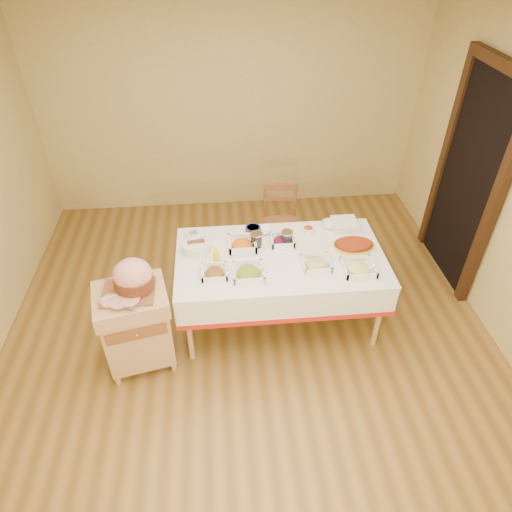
{
  "coord_description": "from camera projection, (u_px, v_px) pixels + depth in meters",
  "views": [
    {
      "loc": [
        -0.21,
        -2.8,
        3.21
      ],
      "look_at": [
        0.08,
        0.2,
        0.85
      ],
      "focal_mm": 32.0,
      "sensor_mm": 36.0,
      "label": 1
    }
  ],
  "objects": [
    {
      "name": "bowl_small_imported",
      "position": [
        330.0,
        225.0,
        4.31
      ],
      "size": [
        0.17,
        0.17,
        0.05
      ],
      "primitive_type": "imported",
      "rotation": [
        0.0,
        0.0,
        0.06
      ],
      "color": "white",
      "rests_on": "dining_table"
    },
    {
      "name": "serving_dish_c",
      "position": [
        316.0,
        264.0,
        3.84
      ],
      "size": [
        0.24,
        0.24,
        0.1
      ],
      "color": "white",
      "rests_on": "dining_table"
    },
    {
      "name": "serving_dish_f",
      "position": [
        282.0,
        241.0,
        4.1
      ],
      "size": [
        0.22,
        0.21,
        0.1
      ],
      "color": "white",
      "rests_on": "dining_table"
    },
    {
      "name": "dining_table",
      "position": [
        280.0,
        270.0,
        4.07
      ],
      "size": [
        1.82,
        1.02,
        0.76
      ],
      "color": "tan",
      "rests_on": "ground"
    },
    {
      "name": "small_bowl_left",
      "position": [
        193.0,
        235.0,
        4.17
      ],
      "size": [
        0.13,
        0.13,
        0.06
      ],
      "color": "white",
      "rests_on": "dining_table"
    },
    {
      "name": "butcher_cart",
      "position": [
        136.0,
        324.0,
        3.75
      ],
      "size": [
        0.65,
        0.58,
        0.8
      ],
      "color": "tan",
      "rests_on": "ground"
    },
    {
      "name": "room_shell",
      "position": [
        248.0,
        226.0,
        3.38
      ],
      "size": [
        5.0,
        5.0,
        5.0
      ],
      "color": "olive",
      "rests_on": "ground"
    },
    {
      "name": "serving_dish_e",
      "position": [
        242.0,
        245.0,
        4.04
      ],
      "size": [
        0.26,
        0.25,
        0.12
      ],
      "color": "white",
      "rests_on": "dining_table"
    },
    {
      "name": "bowl_white_imported",
      "position": [
        265.0,
        230.0,
        4.25
      ],
      "size": [
        0.19,
        0.19,
        0.04
      ],
      "primitive_type": "imported",
      "rotation": [
        0.0,
        0.0,
        0.3
      ],
      "color": "white",
      "rests_on": "dining_table"
    },
    {
      "name": "bread_basket",
      "position": [
        196.0,
        247.0,
        4.0
      ],
      "size": [
        0.25,
        0.25,
        0.11
      ],
      "color": "white",
      "rests_on": "dining_table"
    },
    {
      "name": "serving_dish_a",
      "position": [
        215.0,
        273.0,
        3.75
      ],
      "size": [
        0.22,
        0.21,
        0.09
      ],
      "color": "white",
      "rests_on": "dining_table"
    },
    {
      "name": "brass_platter",
      "position": [
        354.0,
        245.0,
        4.06
      ],
      "size": [
        0.36,
        0.26,
        0.05
      ],
      "color": "gold",
      "rests_on": "dining_table"
    },
    {
      "name": "serving_dish_d",
      "position": [
        358.0,
        268.0,
        3.79
      ],
      "size": [
        0.26,
        0.26,
        0.1
      ],
      "color": "white",
      "rests_on": "dining_table"
    },
    {
      "name": "mustard_bottle",
      "position": [
        216.0,
        257.0,
        3.83
      ],
      "size": [
        0.06,
        0.06,
        0.18
      ],
      "color": "yellow",
      "rests_on": "dining_table"
    },
    {
      "name": "small_bowl_mid",
      "position": [
        253.0,
        230.0,
        4.23
      ],
      "size": [
        0.14,
        0.14,
        0.06
      ],
      "color": "navy",
      "rests_on": "dining_table"
    },
    {
      "name": "plate_stack",
      "position": [
        345.0,
        224.0,
        4.3
      ],
      "size": [
        0.23,
        0.23,
        0.07
      ],
      "color": "white",
      "rests_on": "dining_table"
    },
    {
      "name": "preserve_jar_left",
      "position": [
        256.0,
        240.0,
        4.05
      ],
      "size": [
        0.11,
        0.11,
        0.14
      ],
      "color": "silver",
      "rests_on": "dining_table"
    },
    {
      "name": "small_bowl_right",
      "position": [
        308.0,
        230.0,
        4.24
      ],
      "size": [
        0.11,
        0.11,
        0.05
      ],
      "color": "white",
      "rests_on": "dining_table"
    },
    {
      "name": "serving_dish_b",
      "position": [
        248.0,
        273.0,
        3.74
      ],
      "size": [
        0.26,
        0.26,
        0.1
      ],
      "color": "white",
      "rests_on": "dining_table"
    },
    {
      "name": "preserve_jar_right",
      "position": [
        287.0,
        239.0,
        4.07
      ],
      "size": [
        0.11,
        0.11,
        0.14
      ],
      "color": "silver",
      "rests_on": "dining_table"
    },
    {
      "name": "ham_on_board",
      "position": [
        132.0,
        278.0,
        3.49
      ],
      "size": [
        0.43,
        0.41,
        0.28
      ],
      "color": "brown",
      "rests_on": "butcher_cart"
    },
    {
      "name": "doorway",
      "position": [
        470.0,
        177.0,
        4.37
      ],
      "size": [
        0.09,
        1.1,
        2.2
      ],
      "color": "black",
      "rests_on": "ground"
    },
    {
      "name": "dining_chair",
      "position": [
        281.0,
        222.0,
        4.96
      ],
      "size": [
        0.4,
        0.38,
        0.85
      ],
      "color": "brown",
      "rests_on": "ground"
    }
  ]
}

